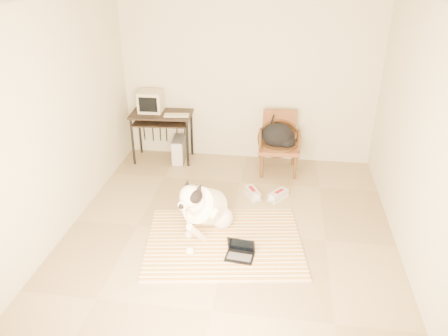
% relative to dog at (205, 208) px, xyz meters
% --- Properties ---
extents(floor, '(4.50, 4.50, 0.00)m').
position_rel_dog_xyz_m(floor, '(0.30, 0.00, -0.33)').
color(floor, '#96805C').
rests_on(floor, ground).
extents(ceiling, '(4.50, 4.50, 0.00)m').
position_rel_dog_xyz_m(ceiling, '(0.30, 0.00, 2.37)').
color(ceiling, white).
rests_on(ceiling, wall_back).
extents(wall_back, '(4.50, 0.00, 4.50)m').
position_rel_dog_xyz_m(wall_back, '(0.30, 2.25, 1.02)').
color(wall_back, beige).
rests_on(wall_back, floor).
extents(wall_front, '(4.50, 0.00, 4.50)m').
position_rel_dog_xyz_m(wall_front, '(0.30, -2.25, 1.02)').
color(wall_front, beige).
rests_on(wall_front, floor).
extents(wall_left, '(0.00, 4.50, 4.50)m').
position_rel_dog_xyz_m(wall_left, '(-1.70, 0.00, 1.02)').
color(wall_left, beige).
rests_on(wall_left, floor).
extents(wall_right, '(0.00, 4.50, 4.50)m').
position_rel_dog_xyz_m(wall_right, '(2.30, 0.00, 1.02)').
color(wall_right, beige).
rests_on(wall_right, floor).
extents(rug, '(2.02, 1.66, 0.02)m').
position_rel_dog_xyz_m(rug, '(0.26, -0.21, -0.32)').
color(rug, orange).
rests_on(rug, floor).
extents(dog, '(0.63, 1.13, 0.83)m').
position_rel_dog_xyz_m(dog, '(0.00, 0.00, 0.00)').
color(dog, white).
rests_on(dog, rug).
extents(laptop, '(0.34, 0.26, 0.22)m').
position_rel_dog_xyz_m(laptop, '(0.48, -0.46, -0.26)').
color(laptop, black).
rests_on(laptop, rug).
extents(computer_desk, '(1.00, 0.59, 0.81)m').
position_rel_dog_xyz_m(computer_desk, '(-1.04, 1.94, 0.36)').
color(computer_desk, black).
rests_on(computer_desk, floor).
extents(crt_monitor, '(0.38, 0.36, 0.33)m').
position_rel_dog_xyz_m(crt_monitor, '(-1.22, 2.02, 0.64)').
color(crt_monitor, '#BAAF92').
rests_on(crt_monitor, computer_desk).
extents(desk_keyboard, '(0.40, 0.19, 0.03)m').
position_rel_dog_xyz_m(desk_keyboard, '(-0.77, 1.86, 0.49)').
color(desk_keyboard, '#BAAF92').
rests_on(desk_keyboard, computer_desk).
extents(pc_tower, '(0.21, 0.44, 0.40)m').
position_rel_dog_xyz_m(pc_tower, '(-0.78, 1.91, -0.13)').
color(pc_tower, '#4B4B4D').
rests_on(pc_tower, floor).
extents(rattan_chair, '(0.63, 0.61, 0.92)m').
position_rel_dog_xyz_m(rattan_chair, '(0.84, 1.84, 0.13)').
color(rattan_chair, brown).
rests_on(rattan_chair, floor).
extents(backpack, '(0.53, 0.41, 0.37)m').
position_rel_dog_xyz_m(backpack, '(0.83, 1.77, 0.26)').
color(backpack, black).
rests_on(backpack, rattan_chair).
extents(sneaker_left, '(0.27, 0.35, 0.11)m').
position_rel_dog_xyz_m(sneaker_left, '(0.51, 0.92, -0.28)').
color(sneaker_left, silver).
rests_on(sneaker_left, floor).
extents(sneaker_right, '(0.30, 0.34, 0.11)m').
position_rel_dog_xyz_m(sneaker_right, '(0.87, 0.91, -0.28)').
color(sneaker_right, silver).
rests_on(sneaker_right, floor).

